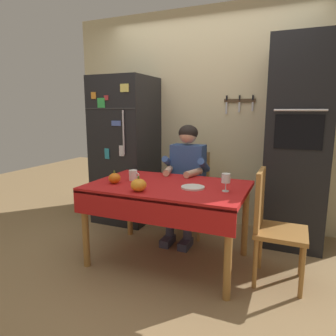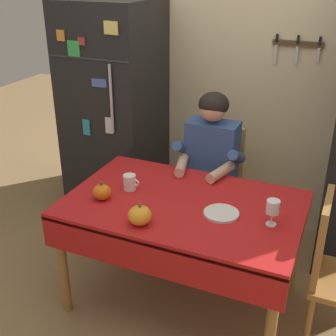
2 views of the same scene
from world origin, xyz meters
name	(u,v)px [view 1 (image 1 of 2)]	position (x,y,z in m)	size (l,w,h in m)	color
ground_plane	(164,265)	(0.00, 0.00, 0.00)	(10.00, 10.00, 0.00)	#93754C
back_wall_assembly	(212,118)	(0.05, 1.35, 1.30)	(3.70, 0.13, 2.60)	beige
refrigerator	(126,150)	(-0.95, 0.96, 0.90)	(0.68, 0.71, 1.80)	black
wall_oven	(297,145)	(1.05, 1.00, 1.05)	(0.60, 0.64, 2.10)	black
dining_table	(167,194)	(0.00, 0.08, 0.66)	(1.40, 0.90, 0.74)	#9E6B33
chair_behind_person	(191,188)	(-0.04, 0.87, 0.51)	(0.40, 0.40, 0.93)	tan
seated_person	(186,172)	(-0.04, 0.68, 0.74)	(0.47, 0.55, 1.25)	#38384C
chair_right_side	(271,222)	(0.90, 0.12, 0.51)	(0.40, 0.40, 0.93)	#9E6B33
coffee_mug	(133,175)	(-0.37, 0.11, 0.79)	(0.11, 0.08, 0.10)	white
wine_glass	(226,179)	(0.53, 0.06, 0.85)	(0.07, 0.07, 0.15)	white
pumpkin_large	(115,178)	(-0.47, -0.06, 0.79)	(0.11, 0.11, 0.12)	orange
pumpkin_medium	(139,185)	(-0.13, -0.22, 0.79)	(0.13, 0.13, 0.13)	orange
serving_tray	(193,187)	(0.25, 0.05, 0.75)	(0.20, 0.20, 0.02)	silver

